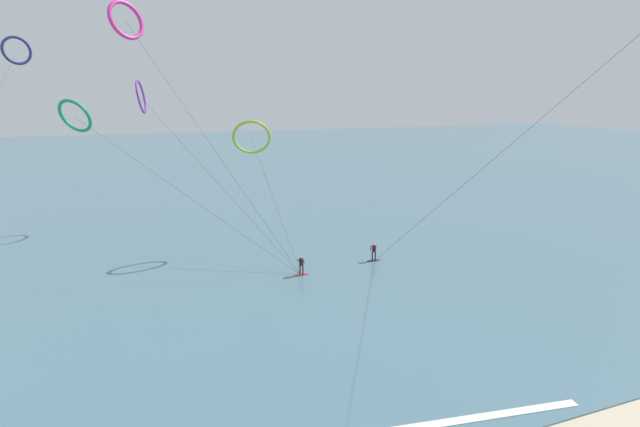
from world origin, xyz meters
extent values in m
cube|color=slate|center=(0.00, 105.29, 0.04)|extent=(400.00, 200.00, 0.08)
ellipsoid|color=black|center=(8.69, 29.14, 0.11)|extent=(1.40, 0.40, 0.06)
cylinder|color=black|center=(8.81, 29.06, 0.54)|extent=(0.12, 0.12, 0.80)
cylinder|color=black|center=(8.57, 29.21, 0.54)|extent=(0.12, 0.12, 0.80)
cube|color=black|center=(8.69, 29.14, 1.25)|extent=(0.38, 0.34, 0.62)
sphere|color=tan|center=(8.69, 29.14, 1.67)|extent=(0.22, 0.22, 0.22)
cylinder|color=black|center=(8.88, 29.14, 1.30)|extent=(0.34, 0.47, 0.39)
cylinder|color=black|center=(8.50, 29.38, 1.30)|extent=(0.34, 0.47, 0.39)
ellipsoid|color=red|center=(1.19, 27.99, 0.11)|extent=(1.40, 0.40, 0.06)
cylinder|color=black|center=(1.10, 28.10, 0.54)|extent=(0.12, 0.12, 0.80)
cylinder|color=black|center=(1.28, 27.89, 0.54)|extent=(0.12, 0.12, 0.80)
cube|color=black|center=(1.19, 27.99, 1.25)|extent=(0.36, 0.37, 0.62)
sphere|color=tan|center=(1.19, 27.99, 1.67)|extent=(0.22, 0.22, 0.22)
cylinder|color=black|center=(1.05, 28.28, 1.30)|extent=(0.44, 0.40, 0.39)
cylinder|color=black|center=(1.34, 27.94, 1.30)|extent=(0.44, 0.40, 0.39)
torus|color=purple|center=(-10.23, 51.73, 14.97)|extent=(1.53, 3.99, 3.90)
cylinder|color=#3F3F3F|center=(-4.52, 39.86, 7.42)|extent=(11.45, 23.76, 14.86)
torus|color=#CC288E|center=(-11.14, 38.31, 21.44)|extent=(3.54, 3.12, 3.43)
cylinder|color=#3F3F3F|center=(-4.97, 33.15, 10.63)|extent=(12.36, 10.35, 21.27)
torus|color=navy|center=(-23.33, 58.55, 20.21)|extent=(3.23, 2.31, 3.33)
cylinder|color=#3F3F3F|center=(11.55, 18.44, 10.04)|extent=(5.76, 21.41, 20.10)
torus|color=#8CC62D|center=(-0.73, 37.07, 11.19)|extent=(4.08, 2.77, 3.44)
cylinder|color=#3F3F3F|center=(0.23, 32.53, 5.53)|extent=(1.95, 9.11, 11.07)
torus|color=#199351|center=(-16.90, 47.44, 13.05)|extent=(4.26, 3.96, 3.57)
cylinder|color=#3F3F3F|center=(-7.85, 37.71, 6.44)|extent=(18.12, 19.47, 12.90)
cube|color=white|center=(2.75, 6.90, 0.06)|extent=(11.24, 2.06, 0.12)
camera|label=1|loc=(-11.19, -9.46, 15.04)|focal=27.31mm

